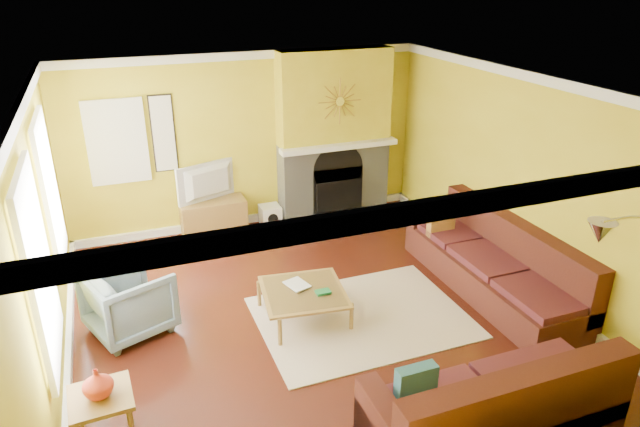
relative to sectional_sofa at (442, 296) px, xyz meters
name	(u,v)px	position (x,y,z in m)	size (l,w,h in m)	color
floor	(317,318)	(-1.21, 0.74, -0.46)	(5.50, 6.00, 0.02)	#501D11
ceiling	(316,88)	(-1.21, 0.74, 2.26)	(5.50, 6.00, 0.02)	white
wall_back	(248,141)	(-1.21, 3.75, 0.90)	(5.50, 0.02, 2.70)	gold
wall_front	(483,388)	(-1.21, -2.27, 0.90)	(5.50, 0.02, 2.70)	gold
wall_left	(40,255)	(-3.97, 0.74, 0.90)	(0.02, 6.00, 2.70)	gold
wall_right	(523,182)	(1.55, 0.74, 0.90)	(0.02, 6.00, 2.70)	gold
baseboard	(317,313)	(-1.21, 0.74, -0.39)	(5.50, 6.00, 0.12)	white
crown_molding	(316,95)	(-1.21, 0.74, 2.19)	(5.50, 6.00, 0.12)	white
window_left_near	(48,192)	(-3.93, 2.04, 1.05)	(0.06, 1.22, 1.72)	white
window_left_far	(37,270)	(-3.93, 0.14, 1.05)	(0.06, 1.22, 1.72)	white
window_back	(117,142)	(-3.11, 3.70, 1.10)	(0.82, 0.06, 1.22)	white
wall_art	(164,134)	(-2.46, 3.71, 1.15)	(0.34, 0.04, 1.14)	white
fireplace	(334,136)	(0.14, 3.54, 0.90)	(1.80, 0.40, 2.70)	gray
mantel	(340,146)	(0.14, 3.30, 0.80)	(1.92, 0.22, 0.08)	white
hearth	(346,225)	(0.14, 2.99, -0.42)	(1.80, 0.70, 0.06)	gray
sunburst	(340,101)	(0.14, 3.31, 1.50)	(0.70, 0.04, 0.70)	olive
rug	(362,317)	(-0.71, 0.54, -0.44)	(2.40, 1.80, 0.02)	beige
sectional_sofa	(442,296)	(0.00, 0.00, 0.00)	(3.08, 3.92, 0.90)	#4A1E17
coffee_table	(304,304)	(-1.35, 0.80, -0.26)	(0.94, 0.94, 0.37)	white
media_console	(214,217)	(-1.87, 3.51, -0.18)	(0.99, 0.44, 0.54)	olive
tv	(211,183)	(-1.87, 3.51, 0.39)	(1.02, 0.13, 0.59)	black
subwoofer	(270,215)	(-0.96, 3.52, -0.29)	(0.31, 0.31, 0.31)	white
armchair	(129,301)	(-3.26, 1.27, -0.06)	(0.82, 0.85, 0.77)	slate
side_table	(105,422)	(-3.58, -0.47, -0.17)	(0.51, 0.51, 0.56)	olive
vase	(97,383)	(-3.58, -0.47, 0.24)	(0.25, 0.25, 0.26)	red
book	(289,288)	(-1.49, 0.89, -0.06)	(0.22, 0.30, 0.03)	white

